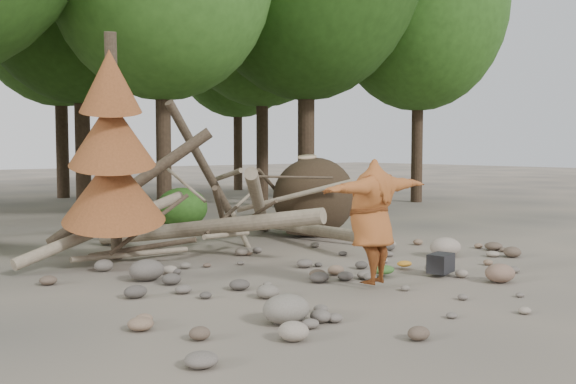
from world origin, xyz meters
TOP-DOWN VIEW (x-y plane):
  - ground at (0.00, 0.00)m, footprint 120.00×120.00m
  - deadfall_pile at (2.02, 4.24)m, footprint 8.55×5.24m
  - dead_conifer at (-3.12, 3.37)m, footprint 2.06×2.16m
  - bush_mid at (0.80, 7.80)m, footprint 1.40×1.40m
  - bush_right at (5.00, 7.00)m, footprint 2.00×2.00m
  - frisbee_thrower at (-0.63, -0.78)m, footprint 2.47×1.11m
  - backpack at (1.02, -0.86)m, footprint 0.56×0.44m
  - cloth_green at (0.16, -0.30)m, footprint 0.41×0.35m
  - cloth_orange at (0.98, -0.07)m, footprint 0.30×0.24m
  - boulder_front_left at (-2.96, -1.53)m, footprint 0.62×0.56m
  - boulder_front_right at (1.34, -1.81)m, footprint 0.52×0.47m
  - boulder_mid_right at (2.66, 0.30)m, footprint 0.66×0.60m
  - boulder_mid_left at (-3.15, 1.98)m, footprint 0.60×0.54m

SIDE VIEW (x-z plane):
  - ground at x=0.00m, z-range 0.00..0.00m
  - cloth_orange at x=0.98m, z-range 0.00..0.11m
  - cloth_green at x=0.16m, z-range 0.00..0.16m
  - boulder_front_right at x=1.34m, z-range 0.00..0.31m
  - backpack at x=1.02m, z-range 0.00..0.33m
  - boulder_mid_left at x=-3.15m, z-range 0.00..0.36m
  - boulder_front_left at x=-2.96m, z-range 0.00..0.37m
  - boulder_mid_right at x=2.66m, z-range 0.00..0.40m
  - bush_mid at x=0.80m, z-range 0.00..1.12m
  - bush_right at x=5.00m, z-range 0.00..1.60m
  - deadfall_pile at x=2.02m, z-range -0.70..2.60m
  - frisbee_thrower at x=-0.63m, z-range 0.04..2.09m
  - dead_conifer at x=-3.12m, z-range -0.06..4.29m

